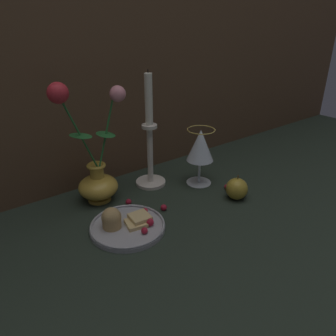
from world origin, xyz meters
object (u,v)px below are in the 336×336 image
at_px(apple_beside_vase, 237,189).
at_px(wine_glass, 200,147).
at_px(candlestick, 150,147).
at_px(plate_with_pastries, 125,224).
at_px(vase, 95,170).

bearing_deg(apple_beside_vase, wine_glass, 99.05).
height_order(candlestick, apple_beside_vase, candlestick).
bearing_deg(plate_with_pastries, wine_glass, 13.60).
bearing_deg(apple_beside_vase, plate_with_pastries, 169.42).
xyz_separation_m(wine_glass, apple_beside_vase, (0.02, -0.14, -0.09)).
bearing_deg(vase, apple_beside_vase, -35.07).
xyz_separation_m(candlestick, apple_beside_vase, (0.15, -0.23, -0.09)).
height_order(vase, candlestick, candlestick).
bearing_deg(plate_with_pastries, vase, 87.36).
bearing_deg(wine_glass, apple_beside_vase, -80.95).
bearing_deg(vase, candlestick, -1.51).
xyz_separation_m(vase, plate_with_pastries, (-0.01, -0.17, -0.08)).
height_order(plate_with_pastries, candlestick, candlestick).
xyz_separation_m(plate_with_pastries, candlestick, (0.19, 0.16, 0.11)).
xyz_separation_m(plate_with_pastries, wine_glass, (0.32, 0.08, 0.11)).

